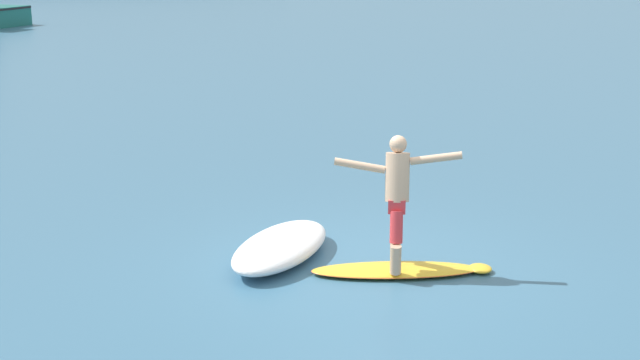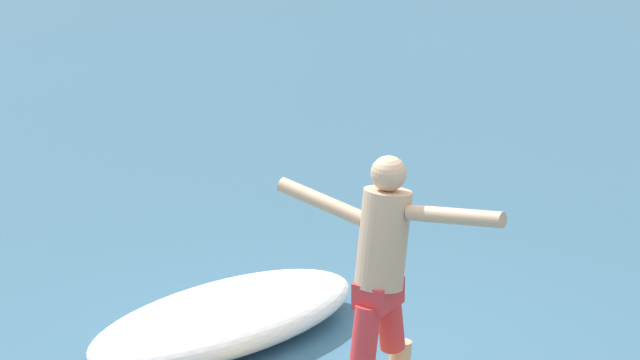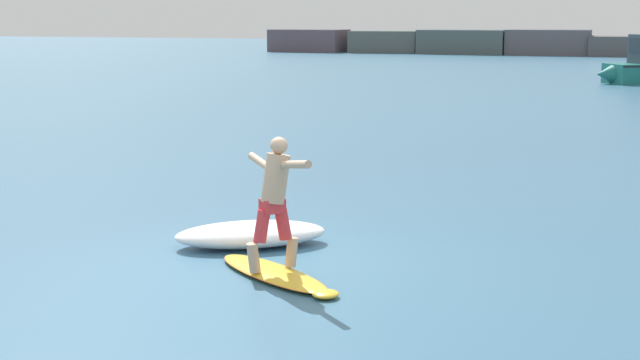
{
  "view_description": "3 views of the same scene",
  "coord_description": "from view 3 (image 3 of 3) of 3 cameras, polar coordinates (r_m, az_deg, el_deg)",
  "views": [
    {
      "loc": [
        -6.51,
        -7.77,
        3.83
      ],
      "look_at": [
        -0.33,
        0.51,
        1.04
      ],
      "focal_mm": 50.0,
      "sensor_mm": 36.0,
      "label": 1
    },
    {
      "loc": [
        -1.24,
        -8.13,
        4.46
      ],
      "look_at": [
        0.0,
        1.15,
        0.99
      ],
      "focal_mm": 85.0,
      "sensor_mm": 36.0,
      "label": 2
    },
    {
      "loc": [
        3.9,
        -9.76,
        3.03
      ],
      "look_at": [
        0.2,
        1.18,
        0.89
      ],
      "focal_mm": 50.0,
      "sensor_mm": 36.0,
      "label": 3
    }
  ],
  "objects": [
    {
      "name": "surfboard",
      "position": [
        10.53,
        -2.91,
        -6.01
      ],
      "size": [
        2.03,
        1.59,
        0.23
      ],
      "color": "yellow",
      "rests_on": "ground"
    },
    {
      "name": "wave_foam_at_tail",
      "position": [
        11.92,
        -4.46,
        -3.47
      ],
      "size": [
        2.2,
        1.83,
        0.32
      ],
      "color": "white",
      "rests_on": "ground"
    },
    {
      "name": "ground_plane",
      "position": [
        10.94,
        -2.98,
        -5.61
      ],
      "size": [
        200.0,
        200.0,
        0.0
      ],
      "primitive_type": "plane",
      "color": "#3A6A89"
    },
    {
      "name": "surfer",
      "position": [
        10.34,
        -2.9,
        -0.87
      ],
      "size": [
        1.17,
        1.05,
        1.57
      ],
      "color": "tan",
      "rests_on": "surfboard"
    }
  ]
}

